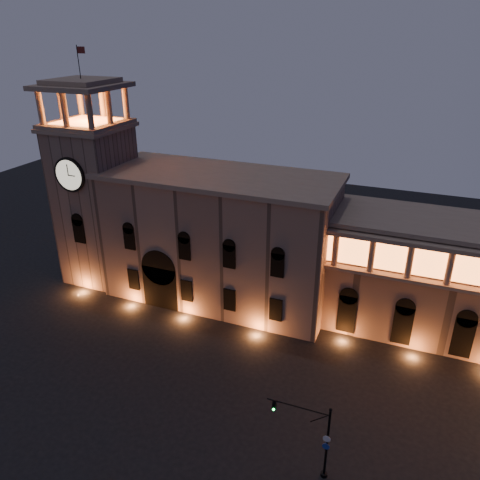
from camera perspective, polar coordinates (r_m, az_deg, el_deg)
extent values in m
plane|color=black|center=(50.35, -10.93, -19.10)|extent=(160.00, 160.00, 0.00)
cube|color=#856857|center=(62.53, -2.53, 0.04)|extent=(30.00, 12.00, 17.00)
cube|color=gray|center=(59.43, -2.69, 7.79)|extent=(30.80, 12.80, 0.60)
cube|color=black|center=(63.34, -9.43, -5.54)|extent=(5.00, 1.40, 6.00)
cylinder|color=black|center=(61.91, -9.62, -3.14)|extent=(5.00, 1.40, 5.00)
cube|color=orange|center=(63.30, -9.51, -5.78)|extent=(4.20, 0.20, 5.00)
cube|color=#856857|center=(69.98, -16.92, 3.91)|extent=(9.00, 9.00, 22.00)
cube|color=gray|center=(67.07, -18.12, 12.93)|extent=(9.80, 9.80, 0.50)
cylinder|color=black|center=(64.80, -20.07, 7.47)|extent=(4.60, 0.35, 4.60)
cylinder|color=beige|center=(64.70, -20.15, 7.43)|extent=(4.00, 0.12, 4.00)
cube|color=gray|center=(66.98, -18.17, 13.35)|extent=(9.40, 9.40, 0.50)
cube|color=orange|center=(66.93, -18.21, 13.60)|extent=(6.80, 6.80, 0.15)
cylinder|color=gray|center=(66.33, -23.18, 14.60)|extent=(0.76, 0.76, 4.20)
cylinder|color=gray|center=(63.76, -20.62, 14.66)|extent=(0.76, 0.76, 4.20)
cylinder|color=gray|center=(61.32, -17.87, 14.69)|extent=(0.76, 0.76, 4.20)
cylinder|color=gray|center=(71.91, -18.94, 15.85)|extent=(0.76, 0.76, 4.20)
cylinder|color=gray|center=(69.55, -16.43, 15.91)|extent=(0.76, 0.76, 4.20)
cylinder|color=gray|center=(67.32, -13.75, 15.93)|extent=(0.76, 0.76, 4.20)
cylinder|color=gray|center=(69.07, -20.98, 15.26)|extent=(0.76, 0.76, 4.20)
cylinder|color=gray|center=(64.28, -15.72, 15.35)|extent=(0.76, 0.76, 4.20)
cube|color=gray|center=(66.32, -18.73, 17.36)|extent=(9.80, 9.80, 0.60)
cube|color=gray|center=(66.26, -18.80, 17.87)|extent=(7.50, 7.50, 0.60)
cylinder|color=black|center=(66.08, -19.09, 19.83)|extent=(0.10, 0.10, 4.00)
plane|color=#551A18|center=(65.63, -18.83, 21.08)|extent=(1.20, 0.00, 1.20)
cylinder|color=gray|center=(53.99, 11.56, -1.09)|extent=(0.70, 0.70, 4.00)
cylinder|color=gray|center=(53.58, 15.75, -1.75)|extent=(0.70, 0.70, 4.00)
cylinder|color=gray|center=(53.46, 19.98, -2.41)|extent=(0.70, 0.70, 4.00)
cylinder|color=gray|center=(53.65, 24.21, -3.06)|extent=(0.70, 0.70, 4.00)
cylinder|color=black|center=(41.89, 10.56, -23.29)|extent=(0.21, 0.21, 7.22)
cylinder|color=black|center=(44.49, 10.18, -26.29)|extent=(0.58, 0.58, 0.31)
sphere|color=black|center=(39.25, 11.00, -19.63)|extent=(0.29, 0.29, 0.29)
cylinder|color=black|center=(39.97, 7.08, -19.53)|extent=(5.16, 0.19, 0.12)
cube|color=black|center=(40.66, 4.21, -19.46)|extent=(0.31, 0.29, 0.88)
cylinder|color=#0CE53F|center=(40.75, 4.12, -19.90)|extent=(0.19, 0.08, 0.19)
cylinder|color=silver|center=(41.27, 10.52, -22.74)|extent=(0.62, 0.05, 0.62)
cylinder|color=navy|center=(41.88, 10.43, -23.51)|extent=(0.62, 0.05, 0.62)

